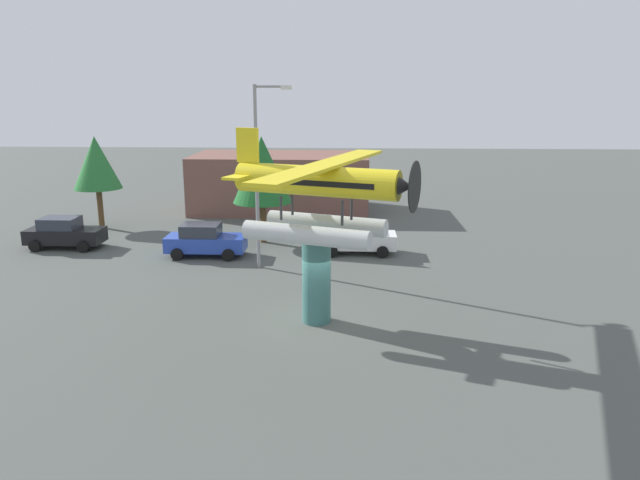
{
  "coord_description": "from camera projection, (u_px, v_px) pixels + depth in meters",
  "views": [
    {
      "loc": [
        1.13,
        -21.63,
        8.71
      ],
      "look_at": [
        0.0,
        3.0,
        2.48
      ],
      "focal_mm": 33.61,
      "sensor_mm": 36.0,
      "label": 1
    }
  ],
  "objects": [
    {
      "name": "car_near_black",
      "position": [
        64.0,
        233.0,
        33.58
      ],
      "size": [
        4.2,
        2.02,
        1.76
      ],
      "color": "black",
      "rests_on": "ground"
    },
    {
      "name": "ground_plane",
      "position": [
        316.0,
        321.0,
        23.13
      ],
      "size": [
        140.0,
        140.0,
        0.0
      ],
      "primitive_type": "plane",
      "color": "#4C514C"
    },
    {
      "name": "car_mid_blue",
      "position": [
        205.0,
        240.0,
        31.94
      ],
      "size": [
        4.2,
        2.02,
        1.76
      ],
      "color": "#2847B7",
      "rests_on": "ground"
    },
    {
      "name": "tree_east",
      "position": [
        262.0,
        170.0,
        34.04
      ],
      "size": [
        3.39,
        3.39,
        6.15
      ],
      "color": "brown",
      "rests_on": "ground"
    },
    {
      "name": "floatplane_monument",
      "position": [
        320.0,
        194.0,
        21.86
      ],
      "size": [
        7.2,
        10.17,
        4.0
      ],
      "rotation": [
        0.0,
        0.0,
        -0.34
      ],
      "color": "silver",
      "rests_on": "display_pedestal"
    },
    {
      "name": "display_pedestal",
      "position": [
        316.0,
        280.0,
        22.73
      ],
      "size": [
        1.1,
        1.1,
        3.31
      ],
      "primitive_type": "cylinder",
      "color": "#386B66",
      "rests_on": "ground"
    },
    {
      "name": "streetlight_primary",
      "position": [
        260.0,
        166.0,
        28.9
      ],
      "size": [
        1.84,
        0.28,
        8.93
      ],
      "color": "gray",
      "rests_on": "ground"
    },
    {
      "name": "storefront_building",
      "position": [
        281.0,
        182.0,
        44.1
      ],
      "size": [
        12.68,
        6.76,
        4.08
      ],
      "primitive_type": "cube",
      "color": "brown",
      "rests_on": "ground"
    },
    {
      "name": "car_far_white",
      "position": [
        356.0,
        237.0,
        32.52
      ],
      "size": [
        4.2,
        2.02,
        1.76
      ],
      "color": "white",
      "rests_on": "ground"
    },
    {
      "name": "tree_west",
      "position": [
        96.0,
        163.0,
        37.65
      ],
      "size": [
        2.97,
        2.97,
        5.88
      ],
      "color": "brown",
      "rests_on": "ground"
    }
  ]
}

